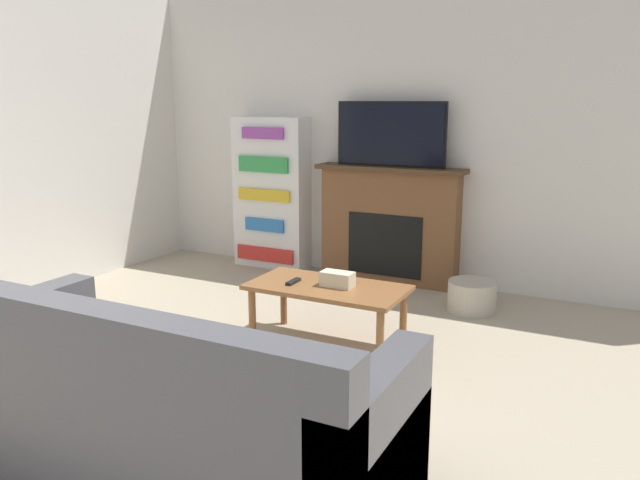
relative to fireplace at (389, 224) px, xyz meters
name	(u,v)px	position (x,y,z in m)	size (l,w,h in m)	color
wall_back	(398,134)	(0.01, 0.14, 0.81)	(6.07, 0.06, 2.70)	silver
fireplace	(389,224)	(0.00, 0.00, 0.00)	(1.38, 0.28, 1.07)	brown
tv	(391,134)	(0.00, -0.02, 0.81)	(1.01, 0.03, 0.57)	black
couch	(165,413)	(0.23, -3.35, -0.23)	(2.10, 0.86, 0.88)	#4C4C51
coffee_table	(327,293)	(0.18, -1.64, -0.17)	(1.06, 0.55, 0.42)	brown
tissue_box	(337,279)	(0.25, -1.63, -0.07)	(0.22, 0.12, 0.10)	beige
remote_control	(293,282)	(-0.05, -1.70, -0.10)	(0.04, 0.15, 0.02)	black
bookshelf	(271,193)	(-1.24, -0.02, 0.20)	(0.76, 0.29, 1.49)	white
storage_basket	(472,296)	(0.90, -0.49, -0.42)	(0.38, 0.38, 0.24)	#BCB29E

